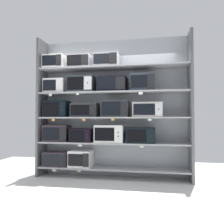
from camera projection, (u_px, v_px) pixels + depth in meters
ground at (101, 195)px, 3.57m from camera, size 6.96×6.00×0.02m
back_panel at (114, 107)px, 4.83m from camera, size 3.16×0.04×2.83m
upright_left at (42, 107)px, 4.87m from camera, size 0.05×0.44×2.83m
upright_right at (191, 106)px, 4.33m from camera, size 0.05×0.44×2.83m
shelf_0 at (112, 168)px, 4.56m from camera, size 2.96×0.44×0.03m
microwave_0 at (57, 159)px, 4.77m from camera, size 0.51×0.34×0.28m
microwave_1 at (81, 158)px, 4.67m from camera, size 0.44×0.41×0.33m
price_tag_0 at (54, 170)px, 4.54m from camera, size 0.08×0.00×0.03m
price_tag_1 at (79, 171)px, 4.45m from camera, size 0.06×0.00×0.03m
shelf_1 at (112, 143)px, 4.57m from camera, size 2.96×0.44×0.03m
microwave_2 at (57, 133)px, 4.78m from camera, size 0.51×0.34×0.33m
microwave_3 at (82, 135)px, 4.68m from camera, size 0.45×0.39×0.27m
microwave_4 at (110, 134)px, 4.58m from camera, size 0.57×0.41×0.34m
microwave_5 at (141, 135)px, 4.47m from camera, size 0.54×0.43×0.29m
price_tag_2 at (80, 145)px, 4.46m from camera, size 0.07×0.00×0.04m
price_tag_3 at (142, 147)px, 4.25m from camera, size 0.06×0.00×0.03m
shelf_2 at (112, 118)px, 4.59m from camera, size 2.96×0.44×0.03m
microwave_6 at (57, 109)px, 4.80m from camera, size 0.50×0.35×0.34m
microwave_7 at (85, 110)px, 4.69m from camera, size 0.54×0.35×0.28m
microwave_8 at (115, 109)px, 4.58m from camera, size 0.53×0.37×0.32m
microwave_9 at (148, 110)px, 4.47m from camera, size 0.56×0.41×0.28m
price_tag_4 at (53, 120)px, 4.57m from camera, size 0.06×0.00×0.05m
price_tag_5 at (84, 120)px, 4.46m from camera, size 0.06×0.00×0.04m
price_tag_6 at (113, 120)px, 4.36m from camera, size 0.06×0.00×0.04m
price_tag_7 at (150, 120)px, 4.24m from camera, size 0.06×0.00×0.04m
shelf_3 at (112, 93)px, 4.61m from camera, size 2.96×0.44×0.03m
microwave_10 at (56, 86)px, 4.82m from camera, size 0.45×0.34×0.29m
microwave_11 at (82, 85)px, 4.72m from camera, size 0.54×0.43×0.32m
microwave_12 at (112, 85)px, 4.61m from camera, size 0.57×0.42×0.30m
microwave_13 at (142, 83)px, 4.50m from camera, size 0.47×0.36×0.34m
price_tag_8 at (50, 95)px, 4.60m from camera, size 0.06×0.00×0.05m
price_tag_9 at (77, 94)px, 4.50m from camera, size 0.06×0.00×0.03m
price_tag_10 at (141, 93)px, 4.28m from camera, size 0.08×0.00×0.05m
shelf_4 at (112, 68)px, 4.62m from camera, size 2.96×0.44×0.03m
microwave_14 at (56, 63)px, 4.84m from camera, size 0.43×0.43×0.28m
microwave_15 at (80, 62)px, 4.74m from camera, size 0.47×0.35×0.26m
microwave_16 at (106, 61)px, 4.64m from camera, size 0.49×0.35×0.27m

